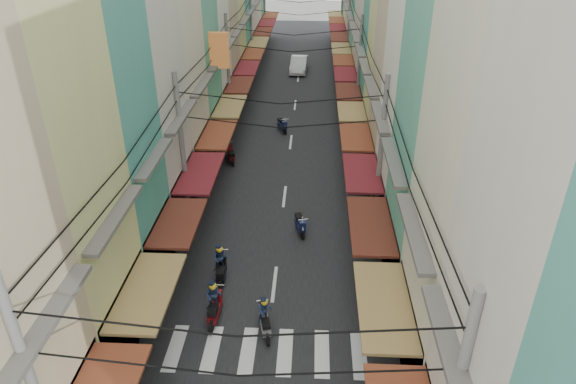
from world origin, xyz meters
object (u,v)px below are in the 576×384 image
(bicycle, at_px, (431,272))
(traffic_sign, at_px, (400,306))
(white_car, at_px, (299,72))
(market_umbrella, at_px, (438,322))

(bicycle, xyz_separation_m, traffic_sign, (-2.24, -4.56, 1.88))
(bicycle, height_order, traffic_sign, traffic_sign)
(white_car, xyz_separation_m, traffic_sign, (4.94, -37.63, 1.88))
(white_car, height_order, traffic_sign, traffic_sign)
(white_car, relative_size, traffic_sign, 2.06)
(bicycle, bearing_deg, traffic_sign, 174.49)
(market_umbrella, xyz_separation_m, traffic_sign, (-1.16, 1.02, -0.20))
(bicycle, bearing_deg, white_car, 32.91)
(market_umbrella, bearing_deg, white_car, 98.97)
(bicycle, distance_m, traffic_sign, 5.41)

